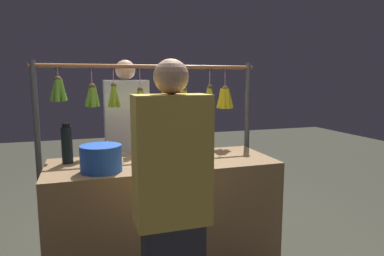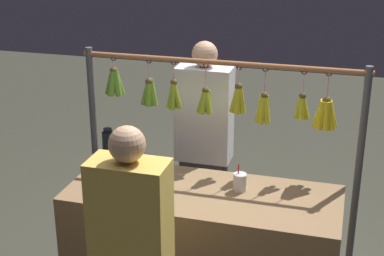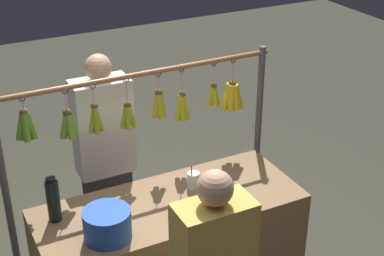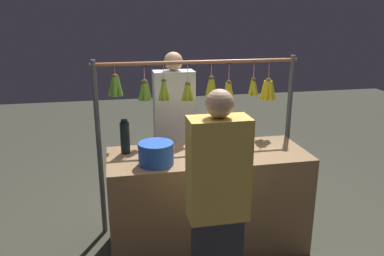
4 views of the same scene
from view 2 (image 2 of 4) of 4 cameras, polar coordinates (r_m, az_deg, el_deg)
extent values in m
cube|color=olive|center=(3.62, 1.03, -12.22)|extent=(1.60, 0.64, 0.84)
cylinder|color=#4C4C51|center=(3.70, 15.80, -5.90)|extent=(0.04, 0.04, 1.56)
cylinder|color=#4C4C51|center=(4.04, -9.43, -3.03)|extent=(0.04, 0.04, 1.56)
cylinder|color=#9E6038|center=(3.53, 2.78, 6.42)|extent=(1.79, 0.03, 0.03)
torus|color=black|center=(3.45, 13.29, 5.25)|extent=(0.04, 0.01, 0.04)
cylinder|color=pink|center=(3.47, 13.17, 3.92)|extent=(0.01, 0.01, 0.16)
sphere|color=brown|center=(3.50, 13.07, 2.63)|extent=(0.05, 0.05, 0.05)
cylinder|color=yellow|center=(3.52, 12.37, 1.38)|extent=(0.08, 0.04, 0.17)
cylinder|color=yellow|center=(3.50, 12.56, 1.21)|extent=(0.06, 0.06, 0.18)
cylinder|color=yellow|center=(3.49, 13.10, 1.13)|extent=(0.05, 0.07, 0.18)
cylinder|color=yellow|center=(3.50, 13.42, 1.17)|extent=(0.07, 0.06, 0.18)
cylinder|color=yellow|center=(3.54, 13.50, 1.35)|extent=(0.08, 0.06, 0.18)
cylinder|color=yellow|center=(3.56, 13.06, 1.50)|extent=(0.05, 0.08, 0.18)
cylinder|color=yellow|center=(3.55, 12.58, 1.49)|extent=(0.06, 0.06, 0.18)
torus|color=black|center=(3.46, 10.95, 5.46)|extent=(0.04, 0.01, 0.04)
cylinder|color=pink|center=(3.48, 10.87, 4.27)|extent=(0.01, 0.01, 0.15)
sphere|color=brown|center=(3.50, 10.79, 3.13)|extent=(0.04, 0.04, 0.04)
cylinder|color=gold|center=(3.52, 10.45, 2.04)|extent=(0.06, 0.03, 0.15)
cylinder|color=gold|center=(3.51, 10.72, 1.93)|extent=(0.04, 0.07, 0.15)
cylinder|color=gold|center=(3.52, 10.97, 1.99)|extent=(0.07, 0.03, 0.15)
cylinder|color=gold|center=(3.54, 10.77, 2.09)|extent=(0.04, 0.07, 0.15)
torus|color=black|center=(3.48, 7.22, 5.78)|extent=(0.04, 0.02, 0.04)
cylinder|color=pink|center=(3.51, 7.15, 4.46)|extent=(0.01, 0.01, 0.16)
sphere|color=brown|center=(3.53, 7.10, 3.18)|extent=(0.04, 0.04, 0.04)
cylinder|color=gold|center=(3.56, 6.70, 1.87)|extent=(0.06, 0.04, 0.18)
cylinder|color=gold|center=(3.54, 6.91, 1.75)|extent=(0.04, 0.07, 0.18)
cylinder|color=gold|center=(3.54, 7.27, 1.76)|extent=(0.06, 0.06, 0.18)
cylinder|color=gold|center=(3.56, 7.34, 1.89)|extent=(0.05, 0.05, 0.18)
cylinder|color=gold|center=(3.58, 6.99, 1.96)|extent=(0.05, 0.07, 0.18)
torus|color=black|center=(3.51, 4.65, 5.99)|extent=(0.04, 0.02, 0.04)
cylinder|color=pink|center=(3.52, 4.63, 5.01)|extent=(0.01, 0.01, 0.12)
sphere|color=brown|center=(3.54, 4.60, 4.08)|extent=(0.05, 0.05, 0.05)
cylinder|color=gold|center=(3.57, 4.27, 2.81)|extent=(0.07, 0.04, 0.17)
cylinder|color=gold|center=(3.55, 4.49, 2.71)|extent=(0.04, 0.07, 0.17)
cylinder|color=gold|center=(3.56, 4.84, 2.76)|extent=(0.06, 0.04, 0.17)
cylinder|color=gold|center=(3.58, 4.62, 2.88)|extent=(0.04, 0.07, 0.17)
torus|color=black|center=(3.55, 1.36, 6.24)|extent=(0.04, 0.01, 0.04)
cylinder|color=pink|center=(3.57, 1.35, 4.95)|extent=(0.01, 0.01, 0.16)
sphere|color=brown|center=(3.60, 1.34, 3.71)|extent=(0.04, 0.04, 0.04)
cylinder|color=#95AF28|center=(3.62, 1.00, 2.62)|extent=(0.07, 0.04, 0.15)
cylinder|color=#95AF28|center=(3.60, 1.13, 2.51)|extent=(0.05, 0.07, 0.15)
cylinder|color=#95AF28|center=(3.60, 1.55, 2.51)|extent=(0.07, 0.06, 0.16)
cylinder|color=#95AF28|center=(3.63, 1.64, 2.63)|extent=(0.05, 0.05, 0.15)
cylinder|color=#95AF28|center=(3.64, 1.28, 2.69)|extent=(0.04, 0.06, 0.15)
torus|color=black|center=(3.61, -1.82, 6.46)|extent=(0.04, 0.02, 0.04)
cylinder|color=pink|center=(3.62, -1.81, 5.46)|extent=(0.01, 0.01, 0.13)
sphere|color=brown|center=(3.64, -1.80, 4.51)|extent=(0.04, 0.04, 0.04)
cylinder|color=#91AE28|center=(3.67, -2.03, 3.22)|extent=(0.07, 0.04, 0.18)
cylinder|color=#91AE28|center=(3.65, -1.88, 3.13)|extent=(0.04, 0.06, 0.18)
cylinder|color=#91AE28|center=(3.66, -1.53, 3.20)|extent=(0.07, 0.04, 0.18)
cylinder|color=#91AE28|center=(3.68, -1.72, 3.28)|extent=(0.03, 0.06, 0.18)
torus|color=black|center=(3.66, -4.26, 6.62)|extent=(0.04, 0.01, 0.04)
cylinder|color=pink|center=(3.68, -4.23, 5.56)|extent=(0.01, 0.01, 0.14)
sphere|color=brown|center=(3.70, -4.20, 4.55)|extent=(0.05, 0.05, 0.05)
cylinder|color=#6EA22C|center=(3.72, -4.48, 3.41)|extent=(0.08, 0.05, 0.16)
cylinder|color=#6EA22C|center=(3.70, -4.26, 3.30)|extent=(0.04, 0.07, 0.16)
cylinder|color=#6EA22C|center=(3.71, -3.87, 3.37)|extent=(0.07, 0.04, 0.16)
cylinder|color=#6EA22C|center=(3.73, -4.02, 3.48)|extent=(0.04, 0.06, 0.16)
torus|color=black|center=(3.75, -7.72, 6.82)|extent=(0.04, 0.01, 0.04)
cylinder|color=pink|center=(3.76, -7.69, 6.18)|extent=(0.01, 0.01, 0.08)
sphere|color=brown|center=(3.77, -7.66, 5.57)|extent=(0.05, 0.05, 0.05)
cylinder|color=#639F2D|center=(3.80, -7.97, 4.41)|extent=(0.08, 0.05, 0.17)
cylinder|color=#639F2D|center=(3.77, -7.84, 4.30)|extent=(0.05, 0.08, 0.17)
cylinder|color=#639F2D|center=(3.77, -7.36, 4.32)|extent=(0.07, 0.06, 0.17)
cylinder|color=#639F2D|center=(3.79, -7.22, 4.43)|extent=(0.08, 0.06, 0.17)
cylinder|color=#639F2D|center=(3.81, -7.52, 4.50)|extent=(0.05, 0.08, 0.17)
cylinder|color=black|center=(3.68, -8.16, -2.26)|extent=(0.07, 0.07, 0.25)
cylinder|color=black|center=(3.63, -8.27, -0.23)|extent=(0.05, 0.05, 0.02)
cylinder|color=blue|center=(3.38, -6.75, -5.16)|extent=(0.26, 0.26, 0.17)
cylinder|color=silver|center=(3.42, 4.72, -5.30)|extent=(0.08, 0.08, 0.10)
cylinder|color=red|center=(3.41, 4.54, -4.83)|extent=(0.01, 0.02, 0.16)
cube|color=#2D2D38|center=(4.24, 1.14, -7.65)|extent=(0.30, 0.20, 0.75)
cube|color=silver|center=(3.95, 1.21, 1.39)|extent=(0.38, 0.20, 0.66)
sphere|color=tan|center=(3.83, 1.26, 7.25)|extent=(0.17, 0.17, 0.17)
cube|color=gold|center=(2.70, -6.06, -9.43)|extent=(0.36, 0.20, 0.63)
sphere|color=tan|center=(2.53, -6.39, -1.60)|extent=(0.17, 0.17, 0.17)
camera|label=1|loc=(1.73, -41.49, -19.01)|focal=31.79mm
camera|label=3|loc=(2.00, -69.51, 19.70)|focal=53.92mm
camera|label=4|loc=(1.56, -65.23, -9.11)|focal=36.22mm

